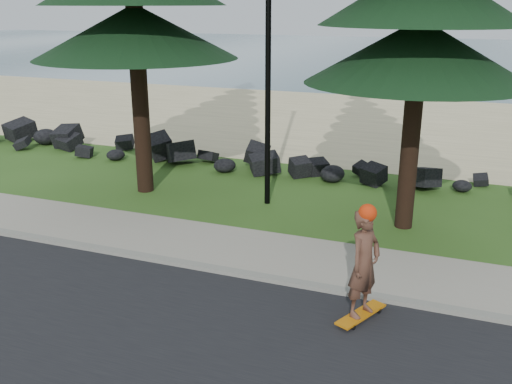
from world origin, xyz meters
TOP-DOWN VIEW (x-y plane):
  - ground at (0.00, 0.00)m, footprint 160.00×160.00m
  - road at (0.00, -4.50)m, footprint 160.00×7.00m
  - kerb at (0.00, -0.90)m, footprint 160.00×0.20m
  - sidewalk at (0.00, 0.20)m, footprint 160.00×2.00m
  - beach_sand at (0.00, 14.50)m, footprint 160.00×15.00m
  - ocean at (0.00, 51.00)m, footprint 160.00×58.00m
  - seawall_boulders at (0.00, 5.60)m, footprint 60.00×2.40m
  - lamp_post at (0.00, 3.20)m, footprint 0.25×0.14m
  - skateboarder at (3.37, -1.64)m, footprint 0.68×1.08m

SIDE VIEW (x-z plane):
  - ground at x=0.00m, z-range 0.00..0.00m
  - seawall_boulders at x=0.00m, z-range -0.55..0.55m
  - ocean at x=0.00m, z-range 0.00..0.01m
  - beach_sand at x=0.00m, z-range 0.00..0.01m
  - road at x=0.00m, z-range 0.00..0.02m
  - sidewalk at x=0.00m, z-range 0.00..0.08m
  - kerb at x=0.00m, z-range 0.00..0.10m
  - skateboarder at x=3.37m, z-range 0.01..2.00m
  - lamp_post at x=0.00m, z-range 0.06..8.20m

